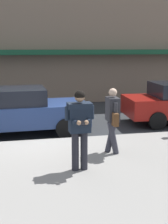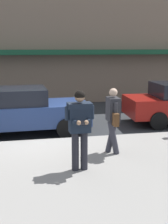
% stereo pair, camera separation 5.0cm
% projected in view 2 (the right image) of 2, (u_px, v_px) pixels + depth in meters
% --- Properties ---
extents(ground_plane, '(80.00, 80.00, 0.00)m').
position_uv_depth(ground_plane, '(34.00, 142.00, 9.51)').
color(ground_plane, '#2B2D30').
extents(sidewalk, '(32.00, 5.30, 0.14)m').
position_uv_depth(sidewalk, '(84.00, 174.00, 6.96)').
color(sidewalk, gray).
rests_on(sidewalk, ground).
extents(curb_paint_line, '(28.00, 0.12, 0.01)m').
position_uv_depth(curb_paint_line, '(66.00, 140.00, 9.76)').
color(curb_paint_line, silver).
rests_on(curb_paint_line, ground).
extents(parked_sedan_mid, '(4.55, 2.04, 1.54)m').
position_uv_depth(parked_sedan_mid, '(19.00, 111.00, 10.29)').
color(parked_sedan_mid, navy).
rests_on(parked_sedan_mid, ground).
extents(man_texting_on_phone, '(0.65, 0.59, 1.81)m').
position_uv_depth(man_texting_on_phone, '(80.00, 122.00, 6.79)').
color(man_texting_on_phone, '#23232B').
rests_on(man_texting_on_phone, sidewalk).
extents(pedestrian_with_bag, '(0.33, 0.72, 1.70)m').
position_uv_depth(pedestrian_with_bag, '(113.00, 117.00, 7.93)').
color(pedestrian_with_bag, '#33333D').
rests_on(pedestrian_with_bag, sidewalk).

